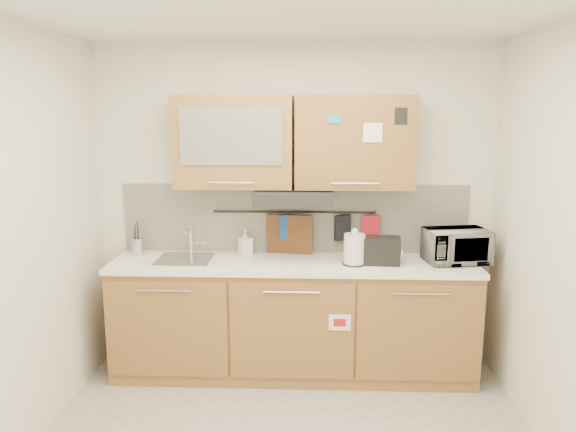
{
  "coord_description": "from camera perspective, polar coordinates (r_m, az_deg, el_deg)",
  "views": [
    {
      "loc": [
        0.13,
        -3.0,
        2.09
      ],
      "look_at": [
        -0.03,
        1.05,
        1.3
      ],
      "focal_mm": 35.0,
      "sensor_mm": 36.0,
      "label": 1
    }
  ],
  "objects": [
    {
      "name": "pot_holder",
      "position": [
        4.56,
        8.37,
        -1.04
      ],
      "size": [
        0.15,
        0.03,
        0.18
      ],
      "primitive_type": "cube",
      "rotation": [
        0.0,
        0.0,
        0.06
      ],
      "color": "#B51825",
      "rests_on": "utensil_rail"
    },
    {
      "name": "microwave",
      "position": [
        4.49,
        16.73,
        -2.93
      ],
      "size": [
        0.51,
        0.39,
        0.26
      ],
      "primitive_type": "imported",
      "rotation": [
        0.0,
        0.0,
        0.18
      ],
      "color": "#999999",
      "rests_on": "countertop"
    },
    {
      "name": "utensil_crock",
      "position": [
        4.71,
        -15.02,
        -2.94
      ],
      "size": [
        0.12,
        0.12,
        0.27
      ],
      "rotation": [
        0.0,
        0.0,
        0.09
      ],
      "color": "#B9B9BD",
      "rests_on": "countertop"
    },
    {
      "name": "utensil_rail",
      "position": [
        4.53,
        0.64,
        0.4
      ],
      "size": [
        1.3,
        0.02,
        0.02
      ],
      "primitive_type": "cylinder",
      "rotation": [
        0.0,
        1.57,
        0.0
      ],
      "color": "black",
      "rests_on": "backsplash"
    },
    {
      "name": "wall_back",
      "position": [
        4.57,
        0.66,
        1.01
      ],
      "size": [
        3.2,
        0.0,
        3.2
      ],
      "primitive_type": "plane",
      "rotation": [
        1.57,
        0.0,
        0.0
      ],
      "color": "silver",
      "rests_on": "ground"
    },
    {
      "name": "oven_mitt",
      "position": [
        4.54,
        -0.18,
        -1.08
      ],
      "size": [
        0.12,
        0.06,
        0.2
      ],
      "primitive_type": "cube",
      "rotation": [
        0.0,
        0.0,
        0.31
      ],
      "color": "navy",
      "rests_on": "utensil_rail"
    },
    {
      "name": "dark_pouch",
      "position": [
        4.54,
        5.56,
        -1.19
      ],
      "size": [
        0.14,
        0.09,
        0.21
      ],
      "primitive_type": "cube",
      "rotation": [
        0.0,
        0.0,
        0.41
      ],
      "color": "black",
      "rests_on": "utensil_rail"
    },
    {
      "name": "kettle",
      "position": [
        4.27,
        6.77,
        -3.45
      ],
      "size": [
        0.2,
        0.18,
        0.28
      ],
      "rotation": [
        0.0,
        0.0,
        -0.12
      ],
      "color": "silver",
      "rests_on": "countertop"
    },
    {
      "name": "upper_cabinets",
      "position": [
        4.33,
        0.54,
        7.53
      ],
      "size": [
        1.82,
        0.37,
        0.7
      ],
      "color": "olive",
      "rests_on": "wall_back"
    },
    {
      "name": "base_cabinet",
      "position": [
        4.52,
        0.52,
        -10.91
      ],
      "size": [
        2.8,
        0.64,
        0.88
      ],
      "color": "olive",
      "rests_on": "floor"
    },
    {
      "name": "range_hood",
      "position": [
        4.31,
        0.57,
        2.01
      ],
      "size": [
        0.6,
        0.46,
        0.1
      ],
      "primitive_type": "cube",
      "color": "black",
      "rests_on": "upper_cabinets"
    },
    {
      "name": "cutting_board",
      "position": [
        4.57,
        0.14,
        -2.73
      ],
      "size": [
        0.37,
        0.08,
        0.46
      ],
      "primitive_type": "cube",
      "rotation": [
        0.0,
        0.0,
        -0.14
      ],
      "color": "brown",
      "rests_on": "utensil_rail"
    },
    {
      "name": "ceiling",
      "position": [
        3.05,
        -0.14,
        20.59
      ],
      "size": [
        3.2,
        3.2,
        0.0
      ],
      "primitive_type": "plane",
      "rotation": [
        3.14,
        0.0,
        0.0
      ],
      "color": "white",
      "rests_on": "wall_back"
    },
    {
      "name": "countertop",
      "position": [
        4.36,
        0.53,
        -4.88
      ],
      "size": [
        2.82,
        0.62,
        0.04
      ],
      "primitive_type": "cube",
      "color": "white",
      "rests_on": "base_cabinet"
    },
    {
      "name": "sink",
      "position": [
        4.47,
        -10.42,
        -4.32
      ],
      "size": [
        0.42,
        0.4,
        0.26
      ],
      "color": "silver",
      "rests_on": "countertop"
    },
    {
      "name": "soap_bottle",
      "position": [
        4.53,
        -4.37,
        -2.66
      ],
      "size": [
        0.13,
        0.13,
        0.21
      ],
      "primitive_type": "imported",
      "rotation": [
        0.0,
        0.0,
        0.48
      ],
      "color": "#999999",
      "rests_on": "countertop"
    },
    {
      "name": "wall_left",
      "position": [
        3.55,
        -26.93,
        -3.11
      ],
      "size": [
        0.0,
        3.0,
        3.0
      ],
      "primitive_type": "plane",
      "rotation": [
        1.57,
        0.0,
        1.57
      ],
      "color": "silver",
      "rests_on": "ground"
    },
    {
      "name": "backsplash",
      "position": [
        4.58,
        0.65,
        -0.25
      ],
      "size": [
        2.8,
        0.02,
        0.56
      ],
      "primitive_type": "cube",
      "color": "silver",
      "rests_on": "countertop"
    },
    {
      "name": "toaster",
      "position": [
        4.32,
        9.48,
        -3.45
      ],
      "size": [
        0.29,
        0.18,
        0.21
      ],
      "rotation": [
        0.0,
        0.0,
        -0.07
      ],
      "color": "black",
      "rests_on": "countertop"
    }
  ]
}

